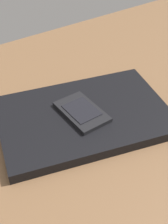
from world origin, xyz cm
name	(u,v)px	position (x,y,z in cm)	size (l,w,h in cm)	color
desk_surface	(114,121)	(0.00, 0.00, 1.50)	(120.00, 80.00, 3.00)	brown
laptop_closed	(84,116)	(-5.68, 2.31, 3.96)	(31.86, 21.02, 1.93)	black
cell_phone_on_laptop	(82,112)	(-6.24, 2.25, 5.36)	(6.68, 10.50, 0.94)	black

